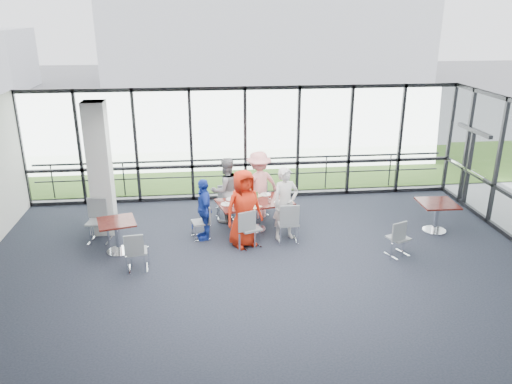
{
  "coord_description": "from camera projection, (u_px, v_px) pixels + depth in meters",
  "views": [
    {
      "loc": [
        -1.19,
        -8.51,
        5.09
      ],
      "look_at": [
        0.02,
        2.42,
        1.1
      ],
      "focal_mm": 35.0,
      "sensor_mm": 36.0,
      "label": 1
    }
  ],
  "objects": [
    {
      "name": "menu_b",
      "position": [
        286.0,
        201.0,
        12.1
      ],
      "size": [
        0.33,
        0.28,
        0.0
      ],
      "primitive_type": "cube",
      "rotation": [
        0.0,
        0.0,
        0.33
      ],
      "color": "white",
      "rests_on": "main_table"
    },
    {
      "name": "ceiling",
      "position": [
        270.0,
        126.0,
        8.72
      ],
      "size": [
        12.0,
        10.0,
        0.04
      ],
      "primitive_type": "cube",
      "color": "white",
      "rests_on": "ground"
    },
    {
      "name": "chair_main_nl",
      "position": [
        250.0,
        228.0,
        11.32
      ],
      "size": [
        0.58,
        0.58,
        0.91
      ],
      "primitive_type": null,
      "rotation": [
        0.0,
        0.0,
        0.38
      ],
      "color": "gray",
      "rests_on": "ground"
    },
    {
      "name": "diner_far_right",
      "position": [
        259.0,
        185.0,
        12.86
      ],
      "size": [
        1.28,
        0.97,
        1.77
      ],
      "primitive_type": "imported",
      "rotation": [
        0.0,
        0.0,
        3.52
      ],
      "color": "pink",
      "rests_on": "ground"
    },
    {
      "name": "chair_main_end",
      "position": [
        201.0,
        222.0,
        11.78
      ],
      "size": [
        0.48,
        0.48,
        0.81
      ],
      "primitive_type": null,
      "rotation": [
        0.0,
        0.0,
        -1.33
      ],
      "color": "gray",
      "rests_on": "ground"
    },
    {
      "name": "plate_nr",
      "position": [
        279.0,
        202.0,
        12.02
      ],
      "size": [
        0.26,
        0.26,
        0.01
      ],
      "primitive_type": "cylinder",
      "color": "white",
      "rests_on": "main_table"
    },
    {
      "name": "chair_main_nr",
      "position": [
        288.0,
        223.0,
        11.56
      ],
      "size": [
        0.47,
        0.47,
        0.96
      ],
      "primitive_type": null,
      "rotation": [
        0.0,
        0.0,
        0.01
      ],
      "color": "gray",
      "rests_on": "ground"
    },
    {
      "name": "exit_door",
      "position": [
        469.0,
        169.0,
        13.57
      ],
      "size": [
        0.12,
        1.6,
        2.1
      ],
      "primitive_type": "cube",
      "color": "black",
      "rests_on": "ground"
    },
    {
      "name": "tumbler_b",
      "position": [
        270.0,
        201.0,
        11.97
      ],
      "size": [
        0.06,
        0.06,
        0.13
      ],
      "primitive_type": "cylinder",
      "color": "white",
      "rests_on": "main_table"
    },
    {
      "name": "chair_spare_r",
      "position": [
        398.0,
        238.0,
        10.92
      ],
      "size": [
        0.54,
        0.54,
        0.84
      ],
      "primitive_type": null,
      "rotation": [
        0.0,
        0.0,
        0.4
      ],
      "color": "gray",
      "rests_on": "ground"
    },
    {
      "name": "chair_spare_lb",
      "position": [
        98.0,
        222.0,
        11.56
      ],
      "size": [
        0.55,
        0.55,
        0.98
      ],
      "primitive_type": null,
      "rotation": [
        0.0,
        0.0,
        2.98
      ],
      "color": "gray",
      "rests_on": "ground"
    },
    {
      "name": "structural_column",
      "position": [
        100.0,
        169.0,
        11.69
      ],
      "size": [
        0.5,
        0.5,
        3.2
      ],
      "primitive_type": "cube",
      "color": "silver",
      "rests_on": "ground"
    },
    {
      "name": "apron",
      "position": [
        234.0,
        153.0,
        19.16
      ],
      "size": [
        80.0,
        70.0,
        0.02
      ],
      "primitive_type": "cube",
      "color": "gray",
      "rests_on": "ground"
    },
    {
      "name": "floor",
      "position": [
        269.0,
        287.0,
        9.81
      ],
      "size": [
        12.0,
        10.0,
        0.02
      ],
      "primitive_type": "cube",
      "color": "black",
      "rests_on": "ground"
    },
    {
      "name": "chair_spare_la",
      "position": [
        137.0,
        251.0,
        10.31
      ],
      "size": [
        0.46,
        0.46,
        0.84
      ],
      "primitive_type": null,
      "rotation": [
        0.0,
        0.0,
        0.12
      ],
      "color": "gray",
      "rests_on": "ground"
    },
    {
      "name": "diner_near_right",
      "position": [
        285.0,
        204.0,
        11.61
      ],
      "size": [
        0.74,
        0.63,
        1.75
      ],
      "primitive_type": "imported",
      "rotation": [
        0.0,
        0.0,
        0.29
      ],
      "color": "beige",
      "rests_on": "ground"
    },
    {
      "name": "plate_nl",
      "position": [
        241.0,
        208.0,
        11.7
      ],
      "size": [
        0.26,
        0.26,
        0.01
      ],
      "primitive_type": "cylinder",
      "color": "white",
      "rests_on": "main_table"
    },
    {
      "name": "plate_fl",
      "position": [
        232.0,
        199.0,
        12.23
      ],
      "size": [
        0.28,
        0.28,
        0.01
      ],
      "primitive_type": "cylinder",
      "color": "white",
      "rests_on": "main_table"
    },
    {
      "name": "condiment_caddy",
      "position": [
        254.0,
        200.0,
        12.13
      ],
      "size": [
        0.1,
        0.07,
        0.04
      ],
      "primitive_type": "cube",
      "color": "black",
      "rests_on": "main_table"
    },
    {
      "name": "side_table_right",
      "position": [
        437.0,
        207.0,
        12.06
      ],
      "size": [
        0.89,
        0.89,
        0.75
      ],
      "rotation": [
        0.0,
        0.0,
        -0.03
      ],
      "color": "#390E0C",
      "rests_on": "ground"
    },
    {
      "name": "plate_end",
      "position": [
        226.0,
        204.0,
        11.9
      ],
      "size": [
        0.26,
        0.26,
        0.01
      ],
      "primitive_type": "cylinder",
      "color": "white",
      "rests_on": "main_table"
    },
    {
      "name": "diner_end",
      "position": [
        204.0,
        209.0,
        11.65
      ],
      "size": [
        0.59,
        0.93,
        1.49
      ],
      "primitive_type": "imported",
      "rotation": [
        0.0,
        0.0,
        -1.44
      ],
      "color": "#1C37A7",
      "rests_on": "ground"
    },
    {
      "name": "guard_rail",
      "position": [
        244.0,
        175.0,
        14.87
      ],
      "size": [
        12.0,
        0.06,
        0.06
      ],
      "primitive_type": "cylinder",
      "rotation": [
        0.0,
        1.57,
        0.0
      ],
      "color": "#2D2D33",
      "rests_on": "ground"
    },
    {
      "name": "hangar_main",
      "position": [
        265.0,
        40.0,
        39.1
      ],
      "size": [
        24.0,
        10.0,
        6.0
      ],
      "primitive_type": "cube",
      "color": "white",
      "rests_on": "ground"
    },
    {
      "name": "side_table_left",
      "position": [
        117.0,
        226.0,
        11.0
      ],
      "size": [
        0.96,
        0.96,
        0.75
      ],
      "rotation": [
        0.0,
        0.0,
        0.25
      ],
      "color": "#390E0C",
      "rests_on": "ground"
    },
    {
      "name": "chair_main_fl",
      "position": [
        225.0,
        204.0,
        12.87
      ],
      "size": [
        0.47,
        0.47,
        0.84
      ],
      "primitive_type": null,
      "rotation": [
        0.0,
        0.0,
        3.29
      ],
      "color": "gray",
      "rests_on": "ground"
    },
    {
      "name": "tumbler_c",
      "position": [
        254.0,
        196.0,
        12.26
      ],
      "size": [
        0.07,
        0.07,
        0.15
      ],
      "primitive_type": "cylinder",
      "color": "white",
      "rests_on": "main_table"
    },
    {
      "name": "tumbler_a",
      "position": [
        251.0,
        203.0,
        11.82
      ],
      "size": [
        0.07,
        0.07,
        0.13
      ],
      "primitive_type": "cylinder",
      "color": "white",
      "rests_on": "main_table"
    },
    {
      "name": "menu_a",
      "position": [
        255.0,
        207.0,
        11.75
      ],
      "size": [
        0.34,
        0.34,
        0.0
      ],
      "primitive_type": "cube",
      "rotation": [
        0.0,
        0.0,
        0.74
      ],
      "color": "white",
      "rests_on": "main_table"
    },
    {
      "name": "chair_main_fr",
      "position": [
        259.0,
        200.0,
        13.11
      ],
      "size": [
        0.54,
        0.54,
        0.82
      ],
      "primitive_type": null,
      "rotation": [
        0.0,
        0.0,
        3.61
      ],
      "color": "gray",
      "rests_on": "ground"
    },
    {
      "name": "curtain_wall_back",
      "position": [
        245.0,
        144.0,
        13.93
      ],
      "size": [
        12.0,
        0.1,
        3.2
      ],
      "primitive_type": "cube",
      "color": "white",
      "rests_on": "ground"
    },
    {
      "name": "menu_c",
      "position": [
        256.0,
        196.0,
        12.45
      ],
      "size": [
        0.37,
        0.34,
        0.0
      ],
      "primitive_type": "cube",
      "rotation": [
        0.0,
        0.0,
        0.55
      ],
      "color": "white",
      "rests_on": "main_table"
    },
    {
      "name": "plate_fr",
      "position": [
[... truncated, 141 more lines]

